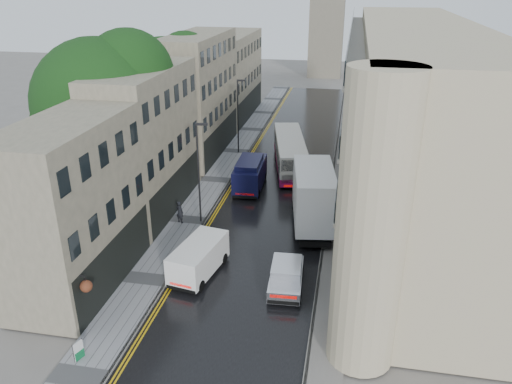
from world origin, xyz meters
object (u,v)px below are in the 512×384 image
(tree_far, at_px, (167,97))
(navy_van, at_px, (234,181))
(white_lorry, at_px, (297,208))
(cream_bus, at_px, (279,165))
(lamp_post_near, at_px, (199,174))
(lamp_post_far, at_px, (238,117))
(estate_sign, at_px, (78,351))
(pedestrian, at_px, (180,212))
(tree_near, at_px, (102,126))
(white_van, at_px, (172,269))
(silver_hatchback, at_px, (269,288))

(tree_far, xyz_separation_m, navy_van, (8.76, -8.64, -4.79))
(tree_far, distance_m, white_lorry, 21.40)
(white_lorry, bearing_deg, cream_bus, 95.83)
(lamp_post_near, relative_size, lamp_post_far, 1.00)
(estate_sign, bearing_deg, pedestrian, 108.93)
(tree_near, height_order, estate_sign, tree_near)
(white_van, distance_m, lamp_post_far, 24.84)
(lamp_post_near, bearing_deg, white_van, -92.37)
(lamp_post_far, bearing_deg, white_lorry, -70.26)
(silver_hatchback, xyz_separation_m, navy_van, (-5.33, 14.10, 0.62))
(cream_bus, bearing_deg, estate_sign, -115.11)
(tree_near, bearing_deg, pedestrian, -12.66)
(tree_far, xyz_separation_m, pedestrian, (5.91, -14.40, -5.24))
(white_van, bearing_deg, silver_hatchback, 5.61)
(lamp_post_far, distance_m, estate_sign, 31.88)
(navy_van, height_order, lamp_post_far, lamp_post_far)
(white_lorry, distance_m, lamp_post_near, 7.61)
(tree_near, height_order, lamp_post_near, tree_near)
(cream_bus, bearing_deg, tree_far, 148.82)
(lamp_post_near, bearing_deg, tree_near, 165.96)
(white_van, xyz_separation_m, lamp_post_near, (-0.73, 8.36, 2.84))
(tree_near, xyz_separation_m, pedestrian, (6.21, -1.40, -5.96))
(pedestrian, bearing_deg, navy_van, -93.80)
(white_van, relative_size, pedestrian, 2.75)
(cream_bus, distance_m, pedestrian, 11.76)
(tree_near, bearing_deg, tree_far, 88.68)
(tree_near, height_order, pedestrian, tree_near)
(tree_far, bearing_deg, tree_near, -91.32)
(white_lorry, relative_size, lamp_post_near, 1.19)
(navy_van, xyz_separation_m, lamp_post_far, (-2.12, 11.01, 2.48))
(tree_far, height_order, lamp_post_far, tree_far)
(silver_hatchback, height_order, lamp_post_far, lamp_post_far)
(pedestrian, bearing_deg, white_van, 128.13)
(pedestrian, xyz_separation_m, lamp_post_near, (1.46, 0.50, 2.95))
(tree_far, relative_size, white_lorry, 1.37)
(tree_near, relative_size, white_lorry, 1.53)
(cream_bus, height_order, pedestrian, cream_bus)
(estate_sign, bearing_deg, lamp_post_far, 107.77)
(cream_bus, distance_m, lamp_post_near, 10.88)
(tree_near, relative_size, white_van, 2.91)
(navy_van, bearing_deg, white_van, -94.71)
(white_lorry, height_order, lamp_post_far, lamp_post_far)
(navy_van, relative_size, estate_sign, 5.70)
(estate_sign, bearing_deg, cream_bus, 95.40)
(white_lorry, height_order, lamp_post_near, lamp_post_near)
(tree_far, bearing_deg, estate_sign, -78.75)
(tree_far, bearing_deg, white_lorry, -45.58)
(tree_near, distance_m, white_van, 13.80)
(tree_near, height_order, lamp_post_far, tree_near)
(white_lorry, bearing_deg, tree_near, 163.69)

